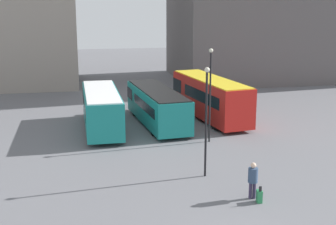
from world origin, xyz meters
name	(u,v)px	position (x,y,z in m)	size (l,w,h in m)	color
bus_0	(102,108)	(-4.44, 19.62, 1.62)	(2.61, 9.31, 2.98)	#19847F
bus_1	(157,105)	(-0.11, 20.43, 1.51)	(3.60, 10.13, 2.76)	#19847F
bus_2	(210,97)	(4.43, 21.35, 1.81)	(4.13, 10.58, 3.34)	red
traveler	(253,177)	(2.08, 5.50, 1.10)	(0.55, 0.55, 1.85)	#382D4C
suitcase	(259,196)	(2.25, 5.01, 0.31)	(0.31, 0.42, 0.87)	#28844C
lamp_post_0	(206,114)	(0.61, 8.85, 3.54)	(0.28, 0.28, 6.06)	black
lamp_post_1	(210,89)	(2.61, 15.05, 3.71)	(0.28, 0.28, 6.40)	black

